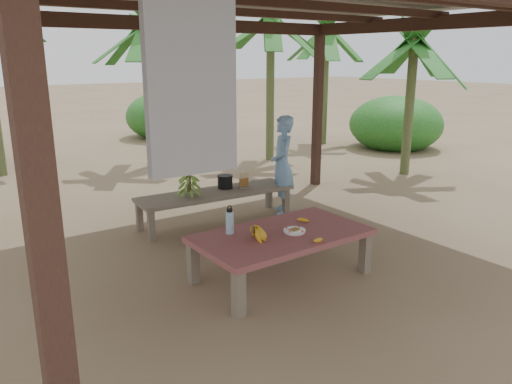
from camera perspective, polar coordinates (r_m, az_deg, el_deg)
ground at (r=5.86m, az=1.10°, el=-7.51°), size 80.00×80.00×0.00m
pavilion at (r=5.41m, az=1.24°, el=20.69°), size 6.60×5.60×2.95m
work_table at (r=5.21m, az=2.94°, el=-5.34°), size 1.81×1.02×0.50m
bench at (r=6.96m, az=-4.62°, el=-0.40°), size 2.23×0.74×0.45m
ripe_banana_bunch at (r=4.96m, az=-0.30°, el=-4.67°), size 0.30×0.27×0.15m
plate at (r=5.19m, az=4.41°, el=-4.46°), size 0.23×0.23×0.04m
loose_banana_front at (r=4.95m, az=7.12°, el=-5.48°), size 0.16×0.08×0.04m
loose_banana_side at (r=5.53m, az=5.38°, el=-3.19°), size 0.13×0.13×0.04m
water_flask at (r=5.13m, az=-3.03°, el=-3.40°), size 0.08×0.08×0.31m
green_banana_stalk at (r=6.75m, az=-7.68°, el=0.83°), size 0.28×0.28×0.31m
cooking_pot at (r=7.11m, az=-3.55°, el=1.15°), size 0.21×0.21×0.18m
skewer_rack at (r=7.07m, az=-1.39°, el=1.35°), size 0.18×0.09×0.24m
woman at (r=7.32m, az=3.02°, el=3.08°), size 0.57×0.63×1.45m
banana_plant_ne at (r=11.19m, az=1.69°, el=18.06°), size 1.80×1.80×3.31m
banana_plant_n at (r=10.79m, az=-12.17°, el=16.92°), size 1.80×1.80×3.14m
banana_plant_e at (r=10.18m, az=17.57°, el=14.90°), size 1.80×1.80×2.81m
banana_plant_far at (r=13.45m, az=8.04°, el=16.85°), size 1.80×1.80×3.17m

